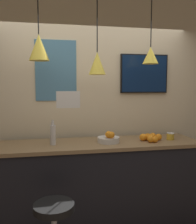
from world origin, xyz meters
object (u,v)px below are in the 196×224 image
Objects in this scene: juice_bottle at (53,134)px; mounted_tv at (144,74)px; fruit_bowl at (109,138)px; spread_jar at (170,136)px.

juice_bottle is 1.44m from mounted_tv.
fruit_bowl is 1.04m from mounted_tv.
fruit_bowl is 0.93× the size of juice_bottle.
spread_jar is 0.14× the size of mounted_tv.
mounted_tv is at bearing 18.55° from juice_bottle.
fruit_bowl is 0.63m from juice_bottle.
spread_jar is at bearing 0.00° from juice_bottle.
juice_bottle is at bearing 180.00° from spread_jar.
mounted_tv is (-0.19, 0.40, 0.76)m from spread_jar.
fruit_bowl is 0.77m from spread_jar.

